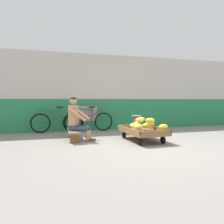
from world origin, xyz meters
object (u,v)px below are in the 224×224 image
object	(u,v)px
vendor_seated	(77,119)
sign_board	(87,118)
banana_cart	(142,132)
bicycle_near_left	(57,122)
shopping_bag	(142,133)
low_bench	(74,133)
plastic_crate	(136,130)
weighing_scale	(136,120)
bicycle_far_left	(89,121)

from	to	relation	value
vendor_seated	sign_board	bearing A→B (deg)	72.61
banana_cart	bicycle_near_left	bearing A→B (deg)	135.18
sign_board	shopping_bag	world-z (taller)	sign_board
low_bench	plastic_crate	bearing A→B (deg)	12.47
banana_cart	sign_board	bearing A→B (deg)	114.89
weighing_scale	bicycle_far_left	world-z (taller)	bicycle_far_left
plastic_crate	vendor_seated	bearing A→B (deg)	-165.99
bicycle_far_left	shopping_bag	distance (m)	2.02
bicycle_near_left	shopping_bag	bearing A→B (deg)	-35.24
bicycle_far_left	shopping_bag	xyz separation A→B (m)	(1.24, -1.58, -0.23)
bicycle_near_left	sign_board	world-z (taller)	sign_board
vendor_seated	weighing_scale	bearing A→B (deg)	13.98
low_bench	shopping_bag	xyz separation A→B (m)	(1.92, -0.10, -0.08)
low_bench	bicycle_near_left	size ratio (longest dim) A/B	0.67
plastic_crate	weighing_scale	world-z (taller)	weighing_scale
bicycle_far_left	bicycle_near_left	bearing A→B (deg)	177.66
banana_cart	bicycle_near_left	size ratio (longest dim) A/B	0.88
vendor_seated	low_bench	bearing A→B (deg)	155.95
shopping_bag	sign_board	bearing A→B (deg)	124.50
low_bench	weighing_scale	size ratio (longest dim) A/B	3.71
sign_board	shopping_bag	distance (m)	2.27
vendor_seated	bicycle_near_left	world-z (taller)	vendor_seated
weighing_scale	shopping_bag	world-z (taller)	weighing_scale
bicycle_far_left	sign_board	size ratio (longest dim) A/B	1.91
banana_cart	bicycle_far_left	world-z (taller)	bicycle_far_left
banana_cart	plastic_crate	bearing A→B (deg)	76.22
low_bench	bicycle_near_left	xyz separation A→B (m)	(-0.39, 1.52, 0.15)
plastic_crate	shopping_bag	world-z (taller)	plastic_crate
banana_cart	low_bench	xyz separation A→B (m)	(-1.72, 0.57, -0.04)
vendor_seated	bicycle_far_left	xyz separation A→B (m)	(0.60, 1.52, -0.21)
banana_cart	vendor_seated	xyz separation A→B (m)	(-1.64, 0.53, 0.33)
low_bench	weighing_scale	xyz separation A→B (m)	(1.96, 0.43, 0.25)
vendor_seated	bicycle_near_left	bearing A→B (deg)	106.66
bicycle_far_left	shopping_bag	bearing A→B (deg)	-52.00
low_bench	sign_board	size ratio (longest dim) A/B	1.28
plastic_crate	bicycle_near_left	bearing A→B (deg)	155.11
banana_cart	plastic_crate	size ratio (longest dim) A/B	4.07
banana_cart	low_bench	world-z (taller)	banana_cart
low_bench	weighing_scale	distance (m)	2.02
banana_cart	shopping_bag	distance (m)	0.52
plastic_crate	bicycle_near_left	distance (m)	2.60
plastic_crate	sign_board	size ratio (longest dim) A/B	0.41
vendor_seated	plastic_crate	distance (m)	1.98
bicycle_near_left	bicycle_far_left	size ratio (longest dim) A/B	1.00
weighing_scale	shopping_bag	xyz separation A→B (m)	(-0.05, -0.54, -0.33)
low_bench	vendor_seated	xyz separation A→B (m)	(0.08, -0.04, 0.37)
sign_board	shopping_bag	bearing A→B (deg)	-55.50
vendor_seated	plastic_crate	xyz separation A→B (m)	(1.88, 0.47, -0.42)
plastic_crate	weighing_scale	size ratio (longest dim) A/B	1.20
bicycle_far_left	vendor_seated	bearing A→B (deg)	-111.57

